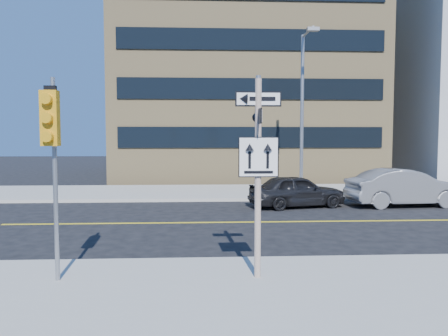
{
  "coord_description": "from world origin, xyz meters",
  "views": [
    {
      "loc": [
        -1.13,
        -11.17,
        2.99
      ],
      "look_at": [
        -0.35,
        4.0,
        1.92
      ],
      "focal_mm": 35.0,
      "sensor_mm": 36.0,
      "label": 1
    }
  ],
  "objects": [
    {
      "name": "parked_car_a",
      "position": [
        2.95,
        7.25,
        0.7
      ],
      "size": [
        2.52,
        4.36,
        1.4
      ],
      "primitive_type": "imported",
      "rotation": [
        0.0,
        0.0,
        1.8
      ],
      "color": "black",
      "rests_on": "ground"
    },
    {
      "name": "sign_pole",
      "position": [
        0.0,
        -2.51,
        2.44
      ],
      "size": [
        0.92,
        0.92,
        4.06
      ],
      "color": "white",
      "rests_on": "near_sidewalk"
    },
    {
      "name": "streetlight_a",
      "position": [
        4.0,
        10.76,
        4.76
      ],
      "size": [
        0.55,
        2.25,
        8.0
      ],
      "color": "gray",
      "rests_on": "far_sidewalk"
    },
    {
      "name": "building_brick",
      "position": [
        2.0,
        25.0,
        9.0
      ],
      "size": [
        18.0,
        18.0,
        18.0
      ],
      "primitive_type": "cube",
      "color": "tan",
      "rests_on": "ground"
    },
    {
      "name": "ground",
      "position": [
        0.0,
        0.0,
        0.0
      ],
      "size": [
        120.0,
        120.0,
        0.0
      ],
      "primitive_type": "plane",
      "color": "black",
      "rests_on": "ground"
    },
    {
      "name": "traffic_signal",
      "position": [
        -4.0,
        -2.66,
        3.03
      ],
      "size": [
        0.32,
        0.45,
        4.0
      ],
      "color": "gray",
      "rests_on": "near_sidewalk"
    },
    {
      "name": "parked_car_b",
      "position": [
        7.71,
        7.27,
        0.81
      ],
      "size": [
        2.08,
        5.05,
        1.63
      ],
      "primitive_type": "imported",
      "rotation": [
        0.0,
        0.0,
        1.64
      ],
      "color": "slate",
      "rests_on": "ground"
    }
  ]
}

